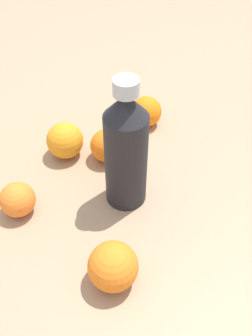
# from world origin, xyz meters

# --- Properties ---
(ground_plane) EXTENTS (2.40, 2.40, 0.00)m
(ground_plane) POSITION_xyz_m (0.00, 0.00, 0.00)
(ground_plane) COLOR #9E7F60
(water_bottle) EXTENTS (0.08, 0.08, 0.27)m
(water_bottle) POSITION_xyz_m (-0.02, -0.03, 0.13)
(water_bottle) COLOR black
(water_bottle) RESTS_ON ground_plane
(orange_0) EXTENTS (0.08, 0.08, 0.08)m
(orange_0) POSITION_xyz_m (-0.17, 0.09, 0.04)
(orange_0) COLOR orange
(orange_0) RESTS_ON ground_plane
(orange_1) EXTENTS (0.07, 0.07, 0.07)m
(orange_1) POSITION_xyz_m (-0.07, 0.08, 0.04)
(orange_1) COLOR orange
(orange_1) RESTS_ON ground_plane
(orange_2) EXTENTS (0.08, 0.08, 0.08)m
(orange_2) POSITION_xyz_m (-0.03, -0.21, 0.04)
(orange_2) COLOR orange
(orange_2) RESTS_ON ground_plane
(orange_3) EXTENTS (0.07, 0.07, 0.07)m
(orange_3) POSITION_xyz_m (-0.23, -0.08, 0.03)
(orange_3) COLOR orange
(orange_3) RESTS_ON ground_plane
(orange_4) EXTENTS (0.07, 0.07, 0.07)m
(orange_4) POSITION_xyz_m (0.01, 0.22, 0.04)
(orange_4) COLOR orange
(orange_4) RESTS_ON ground_plane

